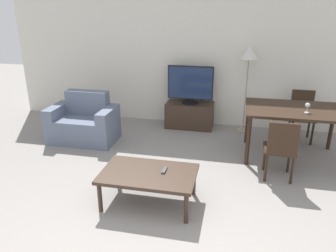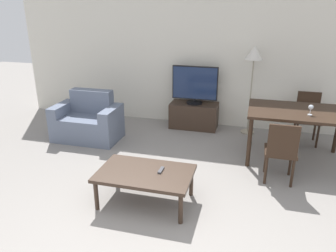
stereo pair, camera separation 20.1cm
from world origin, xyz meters
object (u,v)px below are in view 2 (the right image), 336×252
tv_stand (194,115)px  coffee_table (145,175)px  armchair (88,122)px  wine_glass_left (311,108)px  floor_lamp (254,59)px  remote_primary (161,170)px  dining_table (298,116)px  dining_chair_far (307,115)px  tv (195,85)px  dining_chair_near (281,150)px

tv_stand → coffee_table: (-0.08, -2.60, 0.12)m
armchair → wine_glass_left: (3.48, -0.11, 0.57)m
tv_stand → floor_lamp: size_ratio=0.57×
remote_primary → wine_glass_left: size_ratio=1.03×
dining_table → remote_primary: size_ratio=9.42×
coffee_table → dining_chair_far: (2.02, 2.44, 0.11)m
tv → dining_chair_near: (1.45, -1.71, -0.35)m
armchair → wine_glass_left: size_ratio=7.53×
remote_primary → dining_chair_near: bearing=31.0°
dining_chair_far → remote_primary: 3.00m
tv_stand → floor_lamp: (1.00, -0.01, 1.09)m
coffee_table → dining_chair_near: bearing=30.1°
tv_stand → tv: tv is taller
armchair → dining_table: 3.38m
floor_lamp → remote_primary: size_ratio=10.33×
coffee_table → dining_chair_far: dining_chair_far is taller
armchair → dining_chair_near: (3.11, -0.71, 0.17)m
armchair → dining_chair_far: dining_chair_far is taller
tv_stand → remote_primary: bearing=-87.9°
dining_chair_near → wine_glass_left: size_ratio=5.75×
tv → remote_primary: size_ratio=5.55×
tv_stand → tv: (-0.00, -0.00, 0.58)m
tv_stand → dining_chair_near: size_ratio=1.04×
dining_table → coffee_table: bearing=-136.9°
dining_table → dining_chair_far: (0.25, 0.77, -0.22)m
wine_glass_left → remote_primary: bearing=-140.6°
dining_chair_near → floor_lamp: floor_lamp is taller
dining_table → remote_primary: 2.28m
tv → dining_chair_far: (1.94, -0.16, -0.35)m
coffee_table → dining_chair_near: 1.77m
armchair → remote_primary: size_ratio=7.33×
armchair → wine_glass_left: bearing=-1.8°
dining_table → wine_glass_left: 0.28m
tv_stand → remote_primary: 2.54m
armchair → dining_table: bearing=1.1°
remote_primary → tv: bearing=92.1°
armchair → tv: bearing=31.1°
dining_chair_near → dining_chair_far: bearing=72.3°
dining_chair_near → wine_glass_left: wine_glass_left is taller
armchair → tv: tv is taller
tv → dining_chair_near: bearing=-49.7°
dining_chair_far → floor_lamp: 1.29m
dining_chair_near → tv: bearing=130.3°
armchair → tv_stand: bearing=31.2°
dining_chair_far → tv_stand: bearing=175.1°
tv → coffee_table: size_ratio=0.77×
coffee_table → floor_lamp: size_ratio=0.70×
coffee_table → dining_table: (1.77, 1.66, 0.33)m
tv_stand → dining_chair_far: 1.97m
armchair → remote_primary: armchair is taller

